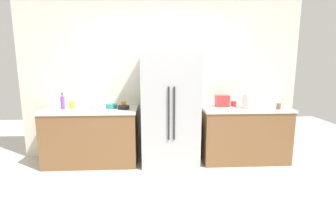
{
  "coord_description": "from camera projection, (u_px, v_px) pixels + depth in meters",
  "views": [
    {
      "loc": [
        -0.12,
        -2.75,
        1.6
      ],
      "look_at": [
        0.05,
        0.39,
        1.0
      ],
      "focal_mm": 27.94,
      "sensor_mm": 36.0,
      "label": 1
    }
  ],
  "objects": [
    {
      "name": "ground_plane",
      "position": [
        165.0,
        203.0,
        3.01
      ],
      "size": [
        9.2,
        9.2,
        0.0
      ],
      "primitive_type": "plane",
      "color": "beige"
    },
    {
      "name": "kitchen_back_panel",
      "position": [
        161.0,
        73.0,
        4.38
      ],
      "size": [
        4.6,
        0.1,
        2.82
      ],
      "primitive_type": "cube",
      "color": "silver",
      "rests_on": "ground_plane"
    },
    {
      "name": "counter_left",
      "position": [
        92.0,
        136.0,
        4.13
      ],
      "size": [
        1.45,
        0.66,
        0.88
      ],
      "color": "brown",
      "rests_on": "ground_plane"
    },
    {
      "name": "counter_right",
      "position": [
        244.0,
        134.0,
        4.26
      ],
      "size": [
        1.39,
        0.66,
        0.88
      ],
      "color": "brown",
      "rests_on": "ground_plane"
    },
    {
      "name": "refrigerator",
      "position": [
        170.0,
        109.0,
        4.09
      ],
      "size": [
        0.88,
        0.69,
        1.73
      ],
      "color": "#B2B5BA",
      "rests_on": "ground_plane"
    },
    {
      "name": "toaster",
      "position": [
        222.0,
        101.0,
        4.25
      ],
      "size": [
        0.22,
        0.14,
        0.18
      ],
      "primitive_type": "cube",
      "color": "red",
      "rests_on": "counter_right"
    },
    {
      "name": "rice_cooker",
      "position": [
        250.0,
        100.0,
        4.08
      ],
      "size": [
        0.22,
        0.22,
        0.29
      ],
      "color": "silver",
      "rests_on": "counter_right"
    },
    {
      "name": "bottle_a",
      "position": [
        63.0,
        103.0,
        4.02
      ],
      "size": [
        0.06,
        0.06,
        0.25
      ],
      "color": "purple",
      "rests_on": "counter_left"
    },
    {
      "name": "cup_a",
      "position": [
        234.0,
        104.0,
        4.3
      ],
      "size": [
        0.09,
        0.09,
        0.08
      ],
      "primitive_type": "cylinder",
      "color": "red",
      "rests_on": "counter_right"
    },
    {
      "name": "cup_b",
      "position": [
        279.0,
        106.0,
        4.02
      ],
      "size": [
        0.07,
        0.07,
        0.09
      ],
      "primitive_type": "cylinder",
      "color": "brown",
      "rests_on": "counter_right"
    },
    {
      "name": "cup_c",
      "position": [
        72.0,
        105.0,
        4.1
      ],
      "size": [
        0.08,
        0.08,
        0.11
      ],
      "primitive_type": "cylinder",
      "color": "yellow",
      "rests_on": "counter_left"
    },
    {
      "name": "cup_d",
      "position": [
        124.0,
        104.0,
        4.18
      ],
      "size": [
        0.08,
        0.08,
        0.1
      ],
      "primitive_type": "cylinder",
      "color": "orange",
      "rests_on": "counter_left"
    },
    {
      "name": "bowl_a",
      "position": [
        97.0,
        106.0,
        4.08
      ],
      "size": [
        0.18,
        0.18,
        0.07
      ],
      "primitive_type": "cylinder",
      "color": "white",
      "rests_on": "counter_left"
    },
    {
      "name": "bowl_b",
      "position": [
        112.0,
        106.0,
        4.12
      ],
      "size": [
        0.18,
        0.18,
        0.06
      ],
      "primitive_type": "cylinder",
      "color": "teal",
      "rests_on": "counter_left"
    },
    {
      "name": "bowl_c",
      "position": [
        124.0,
        107.0,
        4.04
      ],
      "size": [
        0.18,
        0.18,
        0.06
      ],
      "primitive_type": "cylinder",
      "color": "black",
      "rests_on": "counter_left"
    }
  ]
}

